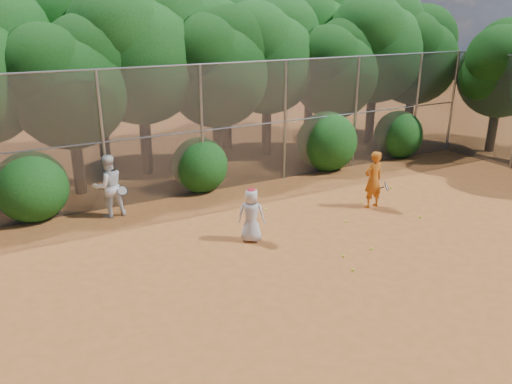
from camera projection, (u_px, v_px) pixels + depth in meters
ground at (345, 262)px, 11.54m from camera, size 80.00×80.00×0.00m
fence_back at (228, 126)px, 15.75m from camera, size 20.05×0.09×4.03m
tree_2 at (69, 79)px, 14.81m from camera, size 3.99×3.47×5.47m
tree_3 at (140, 46)px, 16.50m from camera, size 4.89×4.26×6.70m
tree_4 at (217, 64)px, 17.33m from camera, size 4.19×3.64×5.73m
tree_5 at (268, 51)px, 19.01m from camera, size 4.51×3.92×6.17m
tree_6 at (336, 66)px, 19.49m from camera, size 3.86×3.36×5.29m
tree_7 at (377, 42)px, 20.84m from camera, size 4.77×4.14×6.53m
tree_8 at (416, 52)px, 21.64m from camera, size 4.25×3.70×5.82m
tree_10 at (95, 37)px, 17.79m from camera, size 5.15×4.48×7.06m
tree_11 at (226, 46)px, 19.85m from camera, size 4.64×4.03×6.35m
tree_12 at (312, 34)px, 22.25m from camera, size 5.02×4.37×6.88m
tree_13 at (503, 65)px, 19.65m from camera, size 3.86×3.36×5.29m
bush_0 at (31, 184)px, 13.73m from camera, size 2.00×2.00×2.00m
bush_1 at (200, 163)px, 16.00m from camera, size 1.80×1.80×1.80m
bush_2 at (327, 139)px, 18.17m from camera, size 2.20×2.20×2.20m
bush_3 at (399, 132)px, 19.79m from camera, size 1.90×1.90×1.90m
player_yellow at (373, 180)px, 14.51m from camera, size 0.82×0.56×1.70m
player_teen at (251, 215)px, 12.39m from camera, size 0.81×0.76×1.41m
player_white at (109, 186)px, 13.87m from camera, size 0.94×0.79×1.79m
ball_0 at (346, 221)px, 13.70m from camera, size 0.07×0.07×0.07m
ball_1 at (391, 188)px, 16.32m from camera, size 0.07×0.07×0.07m
ball_2 at (371, 249)px, 12.10m from camera, size 0.07×0.07×0.07m
ball_3 at (420, 217)px, 13.98m from camera, size 0.07×0.07×0.07m
ball_4 at (343, 256)px, 11.75m from camera, size 0.07×0.07×0.07m
ball_5 at (362, 202)px, 15.07m from camera, size 0.07×0.07×0.07m
ball_6 at (353, 270)px, 11.11m from camera, size 0.07×0.07×0.07m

